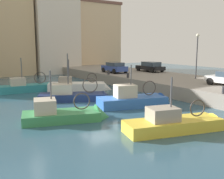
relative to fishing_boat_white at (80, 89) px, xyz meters
name	(u,v)px	position (x,y,z in m)	size (l,w,h in m)	color
water_surface	(99,106)	(-2.32, -7.90, -0.08)	(80.00, 80.00, 0.00)	#2D5166
quay_wall	(195,87)	(9.18, -7.90, 0.52)	(9.00, 56.00, 1.20)	gray
fishing_boat_white	(80,89)	(0.00, 0.00, 0.00)	(6.85, 5.01, 4.24)	white
fishing_boat_navy	(76,99)	(-2.78, -4.74, 0.06)	(6.60, 4.53, 4.96)	navy
fishing_boat_teal	(28,90)	(-4.99, 2.07, 0.04)	(6.50, 2.29, 4.28)	teal
fishing_boat_yellow	(178,128)	(-1.64, -15.57, 0.04)	(6.64, 3.32, 3.91)	gold
fishing_boat_green	(67,118)	(-6.06, -10.12, 0.05)	(5.94, 3.53, 4.20)	#388951
fishing_boat_blue	(136,104)	(0.27, -9.35, 0.05)	(6.48, 3.51, 4.25)	#2D60B7
parked_car_black	(150,66)	(11.83, 1.97, 1.81)	(2.05, 4.28, 1.36)	black
parked_car_blue	(115,67)	(6.88, 3.50, 1.83)	(2.02, 3.85, 1.37)	#334C9E
mooring_bollard_south	(224,90)	(5.03, -13.90, 1.39)	(0.28, 0.28, 0.55)	#2D2D33
mooring_bollard_mid	(128,75)	(5.03, -1.90, 1.39)	(0.28, 0.28, 0.55)	#2D2D33
mooring_bollard_north	(109,72)	(5.03, 2.10, 1.39)	(0.28, 0.28, 0.55)	#2D2D33
quay_streetlamp	(197,49)	(10.68, -6.69, 4.37)	(0.36, 0.36, 4.83)	#38383D
waterfront_building_west	(88,37)	(12.47, 21.00, 6.36)	(11.00, 7.66, 12.86)	beige
waterfront_building_central	(51,9)	(4.62, 19.71, 10.81)	(7.59, 8.40, 21.75)	silver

